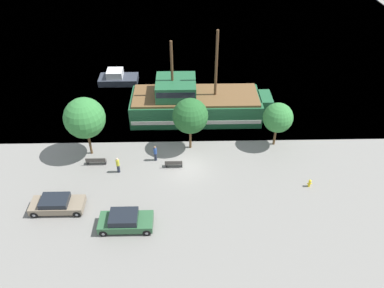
{
  "coord_description": "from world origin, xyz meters",
  "views": [
    {
      "loc": [
        -0.09,
        -27.1,
        23.7
      ],
      "look_at": [
        0.55,
        2.0,
        1.2
      ],
      "focal_mm": 35.0,
      "sensor_mm": 36.0,
      "label": 1
    }
  ],
  "objects_px": {
    "bench_promenade_east": "(174,164)",
    "pirate_ship": "(194,103)",
    "pedestrian_walking_far": "(155,153)",
    "moored_boat_dockside": "(118,78)",
    "fire_hydrant": "(310,183)",
    "bench_promenade_west": "(96,161)",
    "parked_car_curb_front": "(125,221)",
    "parked_car_curb_mid": "(57,204)",
    "pedestrian_walking_near": "(118,165)"
  },
  "relations": [
    {
      "from": "bench_promenade_east",
      "to": "pirate_ship",
      "type": "bearing_deg",
      "value": 75.9
    },
    {
      "from": "pirate_ship",
      "to": "bench_promenade_east",
      "type": "relative_size",
      "value": 9.41
    },
    {
      "from": "pirate_ship",
      "to": "pedestrian_walking_far",
      "type": "relative_size",
      "value": 9.2
    },
    {
      "from": "moored_boat_dockside",
      "to": "fire_hydrant",
      "type": "relative_size",
      "value": 6.55
    },
    {
      "from": "moored_boat_dockside",
      "to": "bench_promenade_west",
      "type": "bearing_deg",
      "value": -89.63
    },
    {
      "from": "moored_boat_dockside",
      "to": "pedestrian_walking_far",
      "type": "relative_size",
      "value": 2.95
    },
    {
      "from": "bench_promenade_east",
      "to": "bench_promenade_west",
      "type": "xyz_separation_m",
      "value": [
        -7.49,
        0.56,
        0.01
      ]
    },
    {
      "from": "bench_promenade_west",
      "to": "bench_promenade_east",
      "type": "bearing_deg",
      "value": -4.25
    },
    {
      "from": "pirate_ship",
      "to": "parked_car_curb_front",
      "type": "distance_m",
      "value": 17.13
    },
    {
      "from": "bench_promenade_west",
      "to": "parked_car_curb_mid",
      "type": "bearing_deg",
      "value": -110.42
    },
    {
      "from": "bench_promenade_east",
      "to": "pedestrian_walking_near",
      "type": "xyz_separation_m",
      "value": [
        -5.17,
        -0.58,
        0.42
      ]
    },
    {
      "from": "bench_promenade_east",
      "to": "pedestrian_walking_far",
      "type": "relative_size",
      "value": 0.98
    },
    {
      "from": "parked_car_curb_front",
      "to": "fire_hydrant",
      "type": "relative_size",
      "value": 5.61
    },
    {
      "from": "moored_boat_dockside",
      "to": "parked_car_curb_front",
      "type": "bearing_deg",
      "value": -80.89
    },
    {
      "from": "pedestrian_walking_near",
      "to": "parked_car_curb_mid",
      "type": "bearing_deg",
      "value": -133.81
    },
    {
      "from": "fire_hydrant",
      "to": "pedestrian_walking_near",
      "type": "relative_size",
      "value": 0.46
    },
    {
      "from": "moored_boat_dockside",
      "to": "parked_car_curb_mid",
      "type": "height_order",
      "value": "moored_boat_dockside"
    },
    {
      "from": "pedestrian_walking_near",
      "to": "pedestrian_walking_far",
      "type": "distance_m",
      "value": 3.77
    },
    {
      "from": "pirate_ship",
      "to": "moored_boat_dockside",
      "type": "height_order",
      "value": "pirate_ship"
    },
    {
      "from": "moored_boat_dockside",
      "to": "parked_car_curb_front",
      "type": "xyz_separation_m",
      "value": [
        3.89,
        -24.26,
        0.05
      ]
    },
    {
      "from": "moored_boat_dockside",
      "to": "bench_promenade_east",
      "type": "distance_m",
      "value": 18.66
    },
    {
      "from": "parked_car_curb_mid",
      "to": "fire_hydrant",
      "type": "distance_m",
      "value": 22.03
    },
    {
      "from": "bench_promenade_east",
      "to": "pedestrian_walking_far",
      "type": "distance_m",
      "value": 2.13
    },
    {
      "from": "parked_car_curb_mid",
      "to": "bench_promenade_west",
      "type": "bearing_deg",
      "value": 69.58
    },
    {
      "from": "bench_promenade_east",
      "to": "pedestrian_walking_near",
      "type": "distance_m",
      "value": 5.22
    },
    {
      "from": "pirate_ship",
      "to": "fire_hydrant",
      "type": "xyz_separation_m",
      "value": [
        10.05,
        -11.72,
        -1.31
      ]
    },
    {
      "from": "parked_car_curb_mid",
      "to": "pedestrian_walking_near",
      "type": "height_order",
      "value": "pedestrian_walking_near"
    },
    {
      "from": "fire_hydrant",
      "to": "parked_car_curb_front",
      "type": "bearing_deg",
      "value": -164.88
    },
    {
      "from": "bench_promenade_east",
      "to": "bench_promenade_west",
      "type": "distance_m",
      "value": 7.51
    },
    {
      "from": "parked_car_curb_mid",
      "to": "pedestrian_walking_far",
      "type": "height_order",
      "value": "pedestrian_walking_far"
    },
    {
      "from": "parked_car_curb_front",
      "to": "fire_hydrant",
      "type": "xyz_separation_m",
      "value": [
        15.97,
        4.31,
        -0.3
      ]
    },
    {
      "from": "bench_promenade_west",
      "to": "pedestrian_walking_near",
      "type": "relative_size",
      "value": 1.13
    },
    {
      "from": "bench_promenade_west",
      "to": "pedestrian_walking_far",
      "type": "xyz_separation_m",
      "value": [
        5.7,
        0.52,
        0.42
      ]
    },
    {
      "from": "fire_hydrant",
      "to": "bench_promenade_west",
      "type": "relative_size",
      "value": 0.4
    },
    {
      "from": "pirate_ship",
      "to": "parked_car_curb_mid",
      "type": "height_order",
      "value": "pirate_ship"
    },
    {
      "from": "pirate_ship",
      "to": "bench_promenade_east",
      "type": "distance_m",
      "value": 9.19
    },
    {
      "from": "bench_promenade_east",
      "to": "bench_promenade_west",
      "type": "height_order",
      "value": "same"
    },
    {
      "from": "parked_car_curb_mid",
      "to": "bench_promenade_west",
      "type": "distance_m",
      "value": 6.19
    },
    {
      "from": "pedestrian_walking_near",
      "to": "moored_boat_dockside",
      "type": "bearing_deg",
      "value": 97.83
    },
    {
      "from": "parked_car_curb_mid",
      "to": "pedestrian_walking_near",
      "type": "xyz_separation_m",
      "value": [
        4.47,
        4.66,
        0.19
      ]
    },
    {
      "from": "moored_boat_dockside",
      "to": "fire_hydrant",
      "type": "height_order",
      "value": "moored_boat_dockside"
    },
    {
      "from": "parked_car_curb_mid",
      "to": "bench_promenade_west",
      "type": "relative_size",
      "value": 2.32
    },
    {
      "from": "pedestrian_walking_near",
      "to": "pedestrian_walking_far",
      "type": "relative_size",
      "value": 0.99
    },
    {
      "from": "pirate_ship",
      "to": "pedestrian_walking_near",
      "type": "xyz_separation_m",
      "value": [
        -7.39,
        -9.4,
        -0.87
      ]
    },
    {
      "from": "moored_boat_dockside",
      "to": "parked_car_curb_mid",
      "type": "bearing_deg",
      "value": -95.26
    },
    {
      "from": "parked_car_curb_front",
      "to": "pedestrian_walking_near",
      "type": "xyz_separation_m",
      "value": [
        -1.47,
        6.64,
        0.14
      ]
    },
    {
      "from": "pedestrian_walking_far",
      "to": "parked_car_curb_front",
      "type": "bearing_deg",
      "value": -103.04
    },
    {
      "from": "parked_car_curb_mid",
      "to": "pedestrian_walking_far",
      "type": "bearing_deg",
      "value": 38.79
    },
    {
      "from": "pedestrian_walking_near",
      "to": "pirate_ship",
      "type": "bearing_deg",
      "value": 51.83
    },
    {
      "from": "pirate_ship",
      "to": "bench_promenade_west",
      "type": "bearing_deg",
      "value": -139.57
    }
  ]
}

